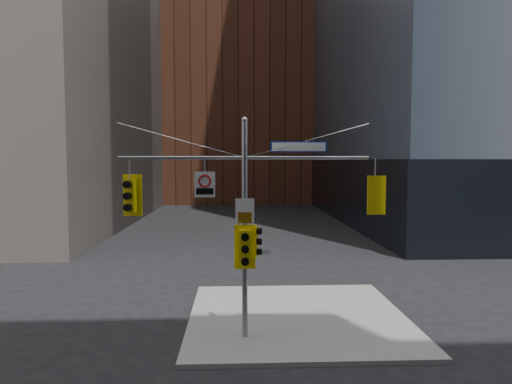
{
  "coord_description": "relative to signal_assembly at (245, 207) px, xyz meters",
  "views": [
    {
      "loc": [
        -0.26,
        -12.6,
        5.9
      ],
      "look_at": [
        0.36,
        2.0,
        4.9
      ],
      "focal_mm": 32.0,
      "sensor_mm": 36.0,
      "label": 1
    }
  ],
  "objects": [
    {
      "name": "traffic_light_pole_front",
      "position": [
        -0.0,
        -0.27,
        -1.28
      ],
      "size": [
        0.68,
        0.53,
        1.43
      ],
      "rotation": [
        0.0,
        0.0,
        0.0
      ],
      "color": "yellow",
      "rests_on": "ground"
    },
    {
      "name": "traffic_light_east_arm",
      "position": [
        4.23,
        0.0,
        0.38
      ],
      "size": [
        0.6,
        0.48,
        1.26
      ],
      "rotation": [
        0.0,
        0.0,
        3.18
      ],
      "color": "yellow",
      "rests_on": "ground"
    },
    {
      "name": "ground",
      "position": [
        0.0,
        -1.99,
        -4.42
      ],
      "size": [
        160.0,
        160.0,
        0.0
      ],
      "primitive_type": "plane",
      "color": "black",
      "rests_on": "ground"
    },
    {
      "name": "regulatory_sign_pole",
      "position": [
        0.0,
        -0.11,
        -0.13
      ],
      "size": [
        0.6,
        0.08,
        0.79
      ],
      "rotation": [
        0.0,
        0.0,
        -0.08
      ],
      "color": "silver",
      "rests_on": "ground"
    },
    {
      "name": "street_blade_ew",
      "position": [
        0.45,
        0.01,
        -1.47
      ],
      "size": [
        0.76,
        0.1,
        0.15
      ],
      "rotation": [
        0.0,
        0.0,
        0.09
      ],
      "color": "silver",
      "rests_on": "ground"
    },
    {
      "name": "traffic_light_west_arm",
      "position": [
        -3.65,
        0.01,
        0.38
      ],
      "size": [
        0.64,
        0.57,
        1.35
      ],
      "rotation": [
        0.0,
        0.0,
        -0.21
      ],
      "color": "yellow",
      "rests_on": "ground"
    },
    {
      "name": "street_blade_ns",
      "position": [
        0.0,
        0.46,
        -1.65
      ],
      "size": [
        0.1,
        0.8,
        0.16
      ],
      "rotation": [
        0.0,
        0.0,
        -0.08
      ],
      "color": "#145926",
      "rests_on": "ground"
    },
    {
      "name": "brick_midrise",
      "position": [
        0.0,
        56.01,
        9.58
      ],
      "size": [
        26.0,
        20.0,
        28.0
      ],
      "primitive_type": "cube",
      "color": "brown",
      "rests_on": "ground"
    },
    {
      "name": "regulatory_sign_arm",
      "position": [
        -1.28,
        -0.02,
        0.76
      ],
      "size": [
        0.66,
        0.08,
        0.82
      ],
      "rotation": [
        0.0,
        0.0,
        0.03
      ],
      "color": "silver",
      "rests_on": "ground"
    },
    {
      "name": "street_sign_blade",
      "position": [
        1.73,
        0.0,
        1.93
      ],
      "size": [
        1.81,
        0.22,
        0.35
      ],
      "rotation": [
        0.0,
        0.0,
        -0.1
      ],
      "color": "navy",
      "rests_on": "ground"
    },
    {
      "name": "signal_assembly",
      "position": [
        0.0,
        0.0,
        0.0
      ],
      "size": [
        8.0,
        0.8,
        7.3
      ],
      "color": "gray",
      "rests_on": "ground"
    },
    {
      "name": "traffic_light_pole_side",
      "position": [
        0.32,
        -0.0,
        -1.12
      ],
      "size": [
        0.44,
        0.37,
        1.01
      ],
      "rotation": [
        0.0,
        0.0,
        1.32
      ],
      "color": "yellow",
      "rests_on": "ground"
    },
    {
      "name": "sidewalk_corner",
      "position": [
        2.0,
        2.01,
        -4.34
      ],
      "size": [
        8.0,
        8.0,
        0.15
      ],
      "primitive_type": "cube",
      "color": "gray",
      "rests_on": "ground"
    }
  ]
}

